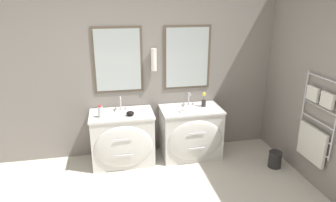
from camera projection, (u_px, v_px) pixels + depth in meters
The scene contains 11 objects.
wall_back at pixel (136, 71), 4.44m from camera, with size 5.87×0.16×2.60m.
wall_right at pixel (316, 85), 3.76m from camera, with size 0.13×4.07×2.60m.
vanity_left at pixel (123, 138), 4.35m from camera, with size 0.90×0.63×0.77m.
vanity_right at pixel (191, 133), 4.54m from camera, with size 0.90×0.63×0.77m.
faucet_left at pixel (121, 104), 4.35m from camera, with size 0.17×0.13×0.20m.
faucet_right at pixel (189, 99), 4.54m from camera, with size 0.17×0.13×0.20m.
toiletry_bottle at pixel (100, 112), 4.09m from camera, with size 0.07×0.07×0.17m.
amenity_bowl at pixel (130, 113), 4.16m from camera, with size 0.11×0.11×0.07m.
flower_vase at pixel (204, 100), 4.51m from camera, with size 0.07×0.07×0.22m.
soap_dish at pixel (183, 111), 4.31m from camera, with size 0.11×0.07×0.04m.
waste_bin at pixel (275, 159), 4.31m from camera, with size 0.19×0.19×0.24m.
Camera 1 is at (-0.38, -2.28, 2.30)m, focal length 32.00 mm.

